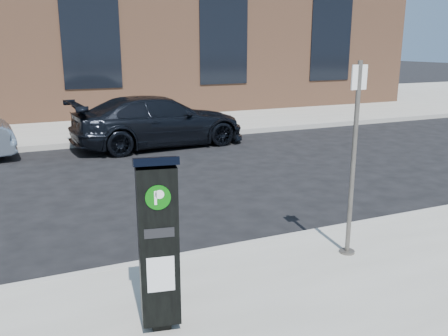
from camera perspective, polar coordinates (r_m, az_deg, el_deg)
ground at (r=6.55m, az=2.01°, el=-10.26°), size 120.00×120.00×0.00m
sidewalk_far at (r=19.70m, az=-16.00°, el=6.25°), size 60.00×12.00×0.15m
curb_near at (r=6.50m, az=2.10°, el=-9.73°), size 60.00×0.12×0.16m
curb_far at (r=13.87m, az=-12.49°, el=3.14°), size 60.00×0.12×0.16m
building at (r=22.53m, az=-17.89°, el=17.50°), size 28.00×10.05×8.25m
parking_kiosk at (r=4.40m, az=-7.92°, el=-8.77°), size 0.44×0.41×1.69m
sign_pole at (r=6.03m, az=15.29°, el=0.68°), size 0.21×0.19×2.43m
car_dark at (r=13.31m, az=-7.79°, el=5.61°), size 4.95×2.31×1.40m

